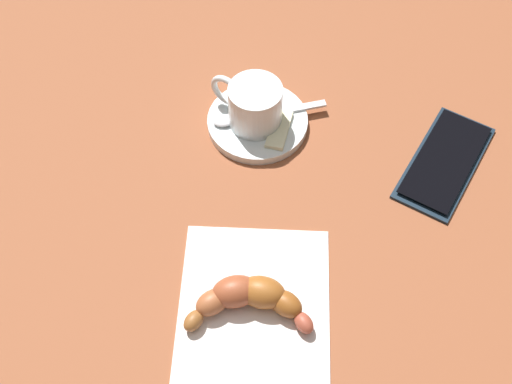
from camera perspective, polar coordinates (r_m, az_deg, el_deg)
The scene contains 8 objects.
ground_plane at distance 0.75m, azimuth 0.81°, elevation -1.97°, with size 1.80×1.80×0.00m, color brown.
saucer at distance 0.82m, azimuth 0.13°, elevation 5.95°, with size 0.12×0.12×0.01m, color silver.
espresso_cup at distance 0.79m, azimuth -0.21°, elevation 7.42°, with size 0.06×0.09×0.06m.
teaspoon at distance 0.81m, azimuth -0.37°, elevation 6.45°, with size 0.08×0.13×0.01m.
sugar_packet at distance 0.80m, azimuth 1.97°, elevation 5.31°, with size 0.06×0.02×0.01m, color beige.
napkin at distance 0.70m, azimuth -0.16°, elevation -9.38°, with size 0.18×0.15×0.00m, color white.
croissant at distance 0.68m, azimuth -0.58°, elevation -8.93°, with size 0.08×0.13×0.03m.
cell_phone at distance 0.81m, azimuth 15.71°, elevation 2.51°, with size 0.17×0.10×0.01m.
Camera 1 is at (-0.38, -0.10, 0.64)m, focal length 47.18 mm.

